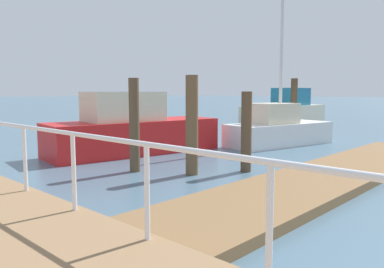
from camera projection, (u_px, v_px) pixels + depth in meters
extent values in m
cube|color=olive|center=(331.00, 175.00, 8.88)|extent=(12.59, 2.00, 0.18)
cylinder|color=white|center=(269.00, 226.00, 3.10)|extent=(0.06, 0.06, 1.05)
cylinder|color=white|center=(147.00, 193.00, 4.14)|extent=(0.06, 0.06, 1.05)
cylinder|color=white|center=(74.00, 172.00, 5.18)|extent=(0.06, 0.06, 1.05)
cylinder|color=white|center=(25.00, 159.00, 6.22)|extent=(0.06, 0.06, 1.05)
cylinder|color=white|center=(46.00, 130.00, 5.65)|extent=(0.06, 22.91, 0.06)
cylinder|color=brown|center=(246.00, 132.00, 9.62)|extent=(0.26, 0.26, 2.01)
cylinder|color=brown|center=(134.00, 125.00, 9.60)|extent=(0.26, 0.26, 2.35)
cylinder|color=brown|center=(192.00, 125.00, 9.24)|extent=(0.30, 0.30, 2.40)
cylinder|color=#473826|center=(294.00, 109.00, 16.19)|extent=(0.28, 0.28, 2.57)
cube|color=red|center=(135.00, 137.00, 12.61)|extent=(5.89, 2.64, 1.07)
cube|color=beige|center=(124.00, 106.00, 12.26)|extent=(2.59, 1.77, 0.93)
cube|color=beige|center=(284.00, 115.00, 23.87)|extent=(6.74, 2.27, 1.16)
cube|color=#1E6B8C|center=(291.00, 97.00, 24.21)|extent=(2.33, 1.62, 1.08)
cube|color=white|center=(280.00, 134.00, 14.55)|extent=(4.61, 2.41, 0.83)
cube|color=beige|center=(272.00, 113.00, 14.22)|extent=(1.91, 1.57, 0.75)
cylinder|color=silver|center=(282.00, 38.00, 14.16)|extent=(0.12, 0.12, 6.28)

